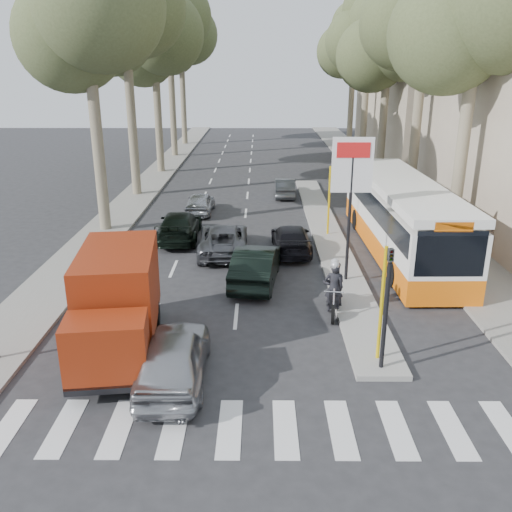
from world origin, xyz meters
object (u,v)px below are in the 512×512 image
at_px(silver_hatchback, 174,357).
at_px(motorcycle, 334,287).
at_px(dark_hatchback, 256,265).
at_px(red_truck, 117,302).
at_px(city_bus, 402,215).

distance_m(silver_hatchback, motorcycle, 6.58).
relative_size(dark_hatchback, red_truck, 0.77).
height_order(red_truck, motorcycle, red_truck).
xyz_separation_m(city_bus, motorcycle, (-3.77, -6.21, -0.86)).
bearing_deg(red_truck, dark_hatchback, 46.13).
relative_size(red_truck, city_bus, 0.46).
xyz_separation_m(red_truck, motorcycle, (6.65, 2.80, -0.70)).
relative_size(silver_hatchback, dark_hatchback, 0.97).
height_order(red_truck, city_bus, city_bus).
distance_m(red_truck, city_bus, 13.78).
distance_m(dark_hatchback, red_truck, 6.69).
relative_size(silver_hatchback, city_bus, 0.35).
distance_m(silver_hatchback, dark_hatchback, 7.32).
bearing_deg(motorcycle, silver_hatchback, -129.37).
distance_m(dark_hatchback, motorcycle, 3.67).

